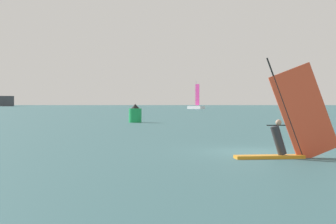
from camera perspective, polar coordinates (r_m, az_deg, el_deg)
name	(u,v)px	position (r m, az deg, el deg)	size (l,w,h in m)	color
ground_plane	(255,152)	(20.54, 10.31, -4.66)	(4000.00, 4000.00, 0.00)	#386066
windsurfer	(288,131)	(18.31, 14.03, -2.17)	(3.94, 1.28, 3.88)	orange
distant_headland	(72,101)	(1341.36, -11.28, 1.26)	(892.96, 490.25, 20.12)	#4C564C
channel_buoy	(135,114)	(52.52, -3.91, -0.26)	(1.39, 1.39, 2.03)	#19994C
small_sailboat	(196,107)	(199.79, 3.34, 0.64)	(5.02, 8.48, 11.65)	white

